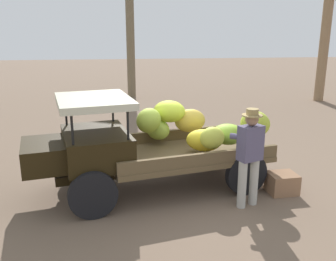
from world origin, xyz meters
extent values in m
plane|color=brown|center=(0.00, 0.00, 0.00)|extent=(60.00, 60.00, 0.00)
cube|color=black|center=(0.08, 0.13, 0.45)|extent=(4.00, 1.27, 0.16)
cylinder|color=black|center=(1.33, 1.22, 0.40)|extent=(0.81, 0.31, 0.80)
cylinder|color=black|center=(1.67, -0.35, 0.40)|extent=(0.81, 0.31, 0.80)
cylinder|color=black|center=(-1.41, 0.63, 0.40)|extent=(0.81, 0.31, 0.80)
cylinder|color=black|center=(-1.07, -0.93, 0.40)|extent=(0.81, 0.31, 0.80)
cube|color=brown|center=(-0.36, 0.04, 0.63)|extent=(3.29, 2.31, 0.10)
cube|color=brown|center=(-0.53, 0.82, 0.79)|extent=(2.95, 0.71, 0.22)
cube|color=brown|center=(-0.19, -0.75, 0.79)|extent=(2.95, 0.71, 0.22)
cube|color=black|center=(1.30, 0.39, 0.96)|extent=(1.39, 1.72, 0.55)
cube|color=black|center=(2.18, 0.58, 0.90)|extent=(0.91, 1.19, 0.44)
cylinder|color=black|center=(1.60, 1.12, 1.51)|extent=(0.04, 0.04, 0.55)
cylinder|color=black|center=(1.87, -0.15, 1.51)|extent=(0.04, 0.04, 0.55)
cylinder|color=black|center=(0.74, 0.93, 1.51)|extent=(0.04, 0.04, 0.55)
cylinder|color=black|center=(1.01, -0.33, 1.51)|extent=(0.04, 0.04, 0.55)
cube|color=beige|center=(1.30, 0.39, 1.78)|extent=(1.51, 1.74, 0.12)
ellipsoid|color=yellow|center=(-0.69, 0.21, 0.94)|extent=(0.82, 0.75, 0.55)
ellipsoid|color=#BEC944|center=(-0.77, 0.50, 1.07)|extent=(0.48, 0.42, 0.47)
ellipsoid|color=gold|center=(-0.54, -0.48, 1.16)|extent=(0.64, 0.42, 0.51)
ellipsoid|color=#B4C93A|center=(-1.59, 0.44, 1.30)|extent=(0.72, 0.70, 0.57)
ellipsoid|color=#92AC38|center=(0.33, -0.08, 1.29)|extent=(0.72, 0.74, 0.61)
ellipsoid|color=#B8D033|center=(-0.10, -0.42, 1.38)|extent=(0.78, 0.72, 0.52)
ellipsoid|color=#8FBA39|center=(-1.15, 0.20, 1.04)|extent=(0.72, 0.62, 0.41)
ellipsoid|color=#ABCC4A|center=(0.12, -0.46, 1.00)|extent=(0.65, 0.65, 0.55)
cylinder|color=#B1AEA6|center=(-1.16, 1.13, 0.42)|extent=(0.15, 0.15, 0.84)
cylinder|color=#B1AEA6|center=(-1.41, 1.04, 0.42)|extent=(0.15, 0.15, 0.84)
cube|color=#554F6D|center=(-1.29, 1.09, 1.14)|extent=(0.46, 0.37, 0.60)
cylinder|color=#554F6D|center=(-1.15, 1.03, 1.23)|extent=(0.40, 0.28, 0.10)
cylinder|color=#554F6D|center=(-1.34, 0.95, 1.23)|extent=(0.21, 0.41, 0.10)
sphere|color=#946F55|center=(-1.29, 1.09, 1.55)|extent=(0.22, 0.22, 0.22)
cylinder|color=#9B8351|center=(-1.29, 1.09, 1.62)|extent=(0.34, 0.34, 0.02)
cylinder|color=#9B8351|center=(-1.29, 1.09, 1.68)|extent=(0.20, 0.20, 0.10)
cube|color=#8D6547|center=(-2.10, 0.65, 0.19)|extent=(0.55, 0.49, 0.38)
cylinder|color=#6F6149|center=(0.42, -9.69, 3.62)|extent=(0.36, 0.36, 7.25)
camera|label=1|loc=(0.79, 6.81, 3.01)|focal=39.90mm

